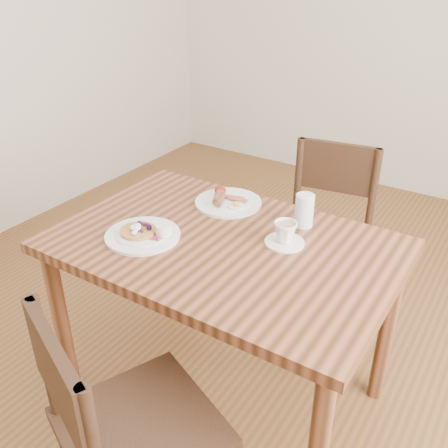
{
  "coord_description": "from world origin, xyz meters",
  "views": [
    {
      "loc": [
        0.82,
        -1.28,
        1.65
      ],
      "look_at": [
        0.0,
        0.0,
        0.82
      ],
      "focal_mm": 40.0,
      "sensor_mm": 36.0,
      "label": 1
    }
  ],
  "objects_px": {
    "water_glass": "(304,210)",
    "dining_table": "(224,265)",
    "chair_far": "(325,230)",
    "teacup_saucer": "(285,234)",
    "chair_near": "(122,427)",
    "pancake_plate": "(144,234)",
    "breakfast_plate": "(227,201)"
  },
  "relations": [
    {
      "from": "chair_near",
      "to": "chair_far",
      "type": "xyz_separation_m",
      "value": [
        0.03,
        1.35,
        0.0
      ]
    },
    {
      "from": "teacup_saucer",
      "to": "water_glass",
      "type": "relative_size",
      "value": 1.12
    },
    {
      "from": "dining_table",
      "to": "chair_near",
      "type": "height_order",
      "value": "chair_near"
    },
    {
      "from": "chair_far",
      "to": "breakfast_plate",
      "type": "xyz_separation_m",
      "value": [
        -0.26,
        -0.45,
        0.27
      ]
    },
    {
      "from": "breakfast_plate",
      "to": "teacup_saucer",
      "type": "distance_m",
      "value": 0.37
    },
    {
      "from": "breakfast_plate",
      "to": "chair_near",
      "type": "bearing_deg",
      "value": -75.92
    },
    {
      "from": "pancake_plate",
      "to": "teacup_saucer",
      "type": "relative_size",
      "value": 1.93
    },
    {
      "from": "chair_far",
      "to": "teacup_saucer",
      "type": "distance_m",
      "value": 0.68
    },
    {
      "from": "dining_table",
      "to": "pancake_plate",
      "type": "xyz_separation_m",
      "value": [
        -0.26,
        -0.13,
        0.11
      ]
    },
    {
      "from": "water_glass",
      "to": "dining_table",
      "type": "bearing_deg",
      "value": -125.46
    },
    {
      "from": "breakfast_plate",
      "to": "water_glass",
      "type": "height_order",
      "value": "water_glass"
    },
    {
      "from": "teacup_saucer",
      "to": "breakfast_plate",
      "type": "bearing_deg",
      "value": 155.26
    },
    {
      "from": "pancake_plate",
      "to": "breakfast_plate",
      "type": "height_order",
      "value": "pancake_plate"
    },
    {
      "from": "dining_table",
      "to": "chair_far",
      "type": "height_order",
      "value": "chair_far"
    },
    {
      "from": "chair_near",
      "to": "water_glass",
      "type": "height_order",
      "value": "chair_near"
    },
    {
      "from": "breakfast_plate",
      "to": "pancake_plate",
      "type": "bearing_deg",
      "value": -105.36
    },
    {
      "from": "breakfast_plate",
      "to": "dining_table",
      "type": "bearing_deg",
      "value": -59.71
    },
    {
      "from": "chair_far",
      "to": "water_glass",
      "type": "relative_size",
      "value": 7.05
    },
    {
      "from": "chair_far",
      "to": "water_glass",
      "type": "height_order",
      "value": "chair_far"
    },
    {
      "from": "pancake_plate",
      "to": "breakfast_plate",
      "type": "bearing_deg",
      "value": 74.64
    },
    {
      "from": "dining_table",
      "to": "pancake_plate",
      "type": "relative_size",
      "value": 4.44
    },
    {
      "from": "water_glass",
      "to": "pancake_plate",
      "type": "bearing_deg",
      "value": -138.7
    },
    {
      "from": "pancake_plate",
      "to": "water_glass",
      "type": "bearing_deg",
      "value": 41.3
    },
    {
      "from": "dining_table",
      "to": "chair_near",
      "type": "bearing_deg",
      "value": -83.4
    },
    {
      "from": "pancake_plate",
      "to": "teacup_saucer",
      "type": "bearing_deg",
      "value": 27.66
    },
    {
      "from": "chair_far",
      "to": "pancake_plate",
      "type": "distance_m",
      "value": 0.96
    },
    {
      "from": "dining_table",
      "to": "water_glass",
      "type": "xyz_separation_m",
      "value": [
        0.19,
        0.26,
        0.16
      ]
    },
    {
      "from": "pancake_plate",
      "to": "water_glass",
      "type": "distance_m",
      "value": 0.59
    },
    {
      "from": "breakfast_plate",
      "to": "chair_far",
      "type": "bearing_deg",
      "value": 60.21
    },
    {
      "from": "teacup_saucer",
      "to": "water_glass",
      "type": "distance_m",
      "value": 0.16
    },
    {
      "from": "dining_table",
      "to": "breakfast_plate",
      "type": "height_order",
      "value": "breakfast_plate"
    },
    {
      "from": "teacup_saucer",
      "to": "water_glass",
      "type": "xyz_separation_m",
      "value": [
        -0.0,
        0.16,
        0.03
      ]
    }
  ]
}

